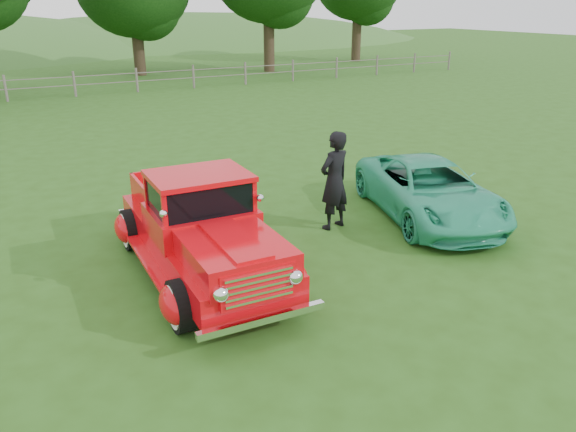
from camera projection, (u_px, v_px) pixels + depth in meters
name	position (u px, v px, depth m)	size (l,w,h in m)	color
ground	(304.00, 285.00, 9.07)	(140.00, 140.00, 0.00)	#274D14
fence_line	(74.00, 84.00, 26.91)	(48.00, 0.12, 1.20)	#655C55
red_pickup	(201.00, 230.00, 9.17)	(2.31, 5.02, 1.78)	black
teal_sedan	(429.00, 190.00, 11.74)	(2.00, 4.33, 1.20)	#2AAB7E
man	(334.00, 181.00, 11.05)	(0.72, 0.47, 1.98)	black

